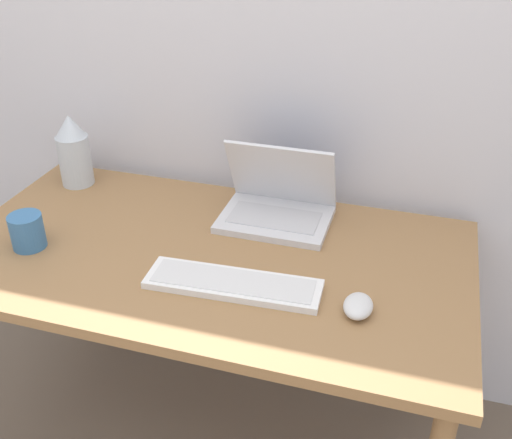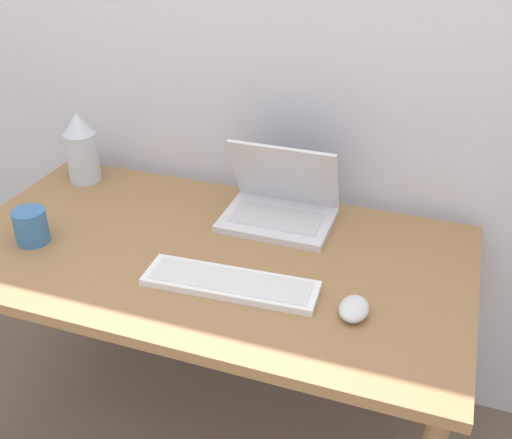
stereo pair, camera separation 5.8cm
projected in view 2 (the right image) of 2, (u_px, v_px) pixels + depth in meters
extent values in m
cube|color=silver|center=(262.00, 14.00, 1.70)|extent=(6.00, 0.05, 2.50)
cube|color=olive|center=(208.00, 255.00, 1.61)|extent=(1.39, 0.75, 0.03)
cylinder|color=olive|center=(89.00, 259.00, 2.24)|extent=(0.05, 0.05, 0.69)
cylinder|color=olive|center=(441.00, 335.00, 1.87)|extent=(0.05, 0.05, 0.69)
cube|color=silver|center=(278.00, 219.00, 1.73)|extent=(0.31, 0.23, 0.02)
cube|color=#B7B7BC|center=(276.00, 218.00, 1.72)|extent=(0.26, 0.13, 0.00)
cube|color=silver|center=(285.00, 175.00, 1.73)|extent=(0.31, 0.11, 0.22)
cube|color=#0F1938|center=(286.00, 172.00, 1.73)|extent=(0.28, 0.09, 0.18)
cube|color=white|center=(230.00, 283.00, 1.46)|extent=(0.44, 0.14, 0.02)
cube|color=silver|center=(230.00, 280.00, 1.46)|extent=(0.40, 0.12, 0.00)
ellipsoid|color=silver|center=(354.00, 309.00, 1.37)|extent=(0.07, 0.10, 0.04)
cylinder|color=silver|center=(83.00, 157.00, 1.93)|extent=(0.10, 0.10, 0.16)
cone|color=silver|center=(77.00, 123.00, 1.88)|extent=(0.10, 0.10, 0.07)
cylinder|color=teal|center=(31.00, 226.00, 1.62)|extent=(0.09, 0.09, 0.10)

